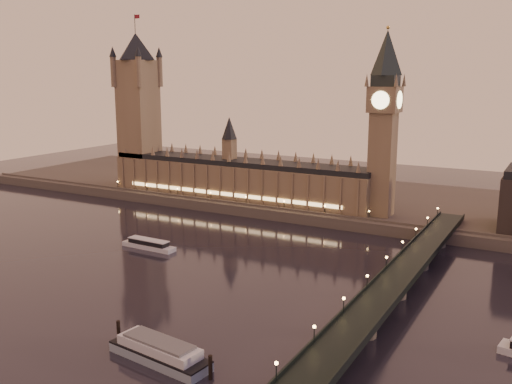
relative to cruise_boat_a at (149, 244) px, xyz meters
The scene contains 8 objects.
ground 39.53m from the cruise_boat_a, 34.24° to the right, with size 700.00×700.00×0.00m, color black.
far_embankment 155.93m from the cruise_boat_a, 66.32° to the left, with size 560.00×130.00×6.00m, color #423D35.
palace_of_westminster 100.99m from the cruise_boat_a, 94.34° to the left, with size 180.00×26.62×52.00m.
victoria_tower 146.46m from the cruise_boat_a, 131.49° to the left, with size 31.68×31.68×118.00m.
big_ben 145.22m from the cruise_boat_a, 48.75° to the left, with size 17.68×17.68×104.00m.
westminster_bridge 126.26m from the cruise_boat_a, 10.13° to the right, with size 13.20×260.00×15.30m.
cruise_boat_a is the anchor object (origin of this frame).
moored_barge 115.58m from the cruise_boat_a, 48.98° to the right, with size 39.62×13.94×7.32m.
Camera 1 is at (144.77, -188.79, 84.57)m, focal length 40.00 mm.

